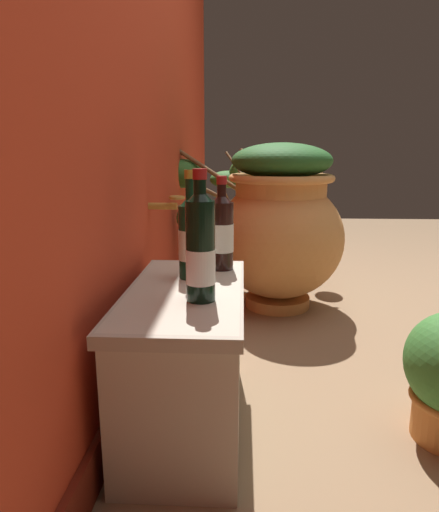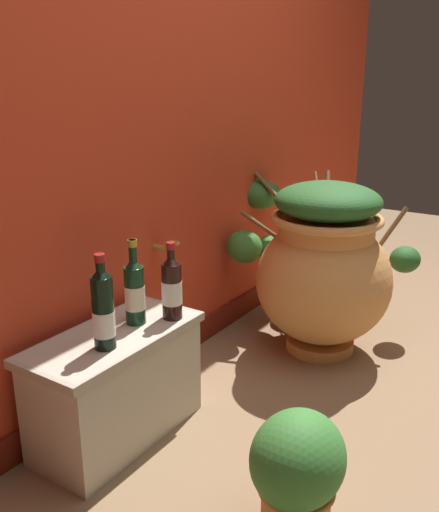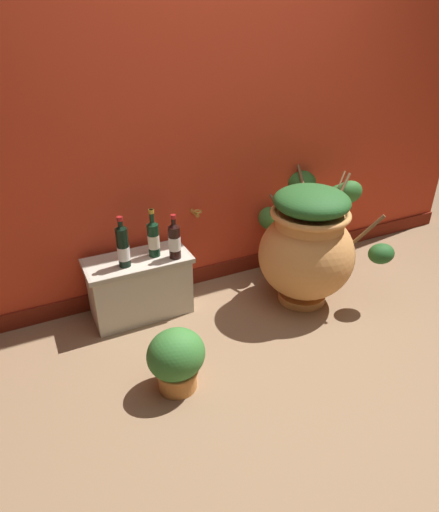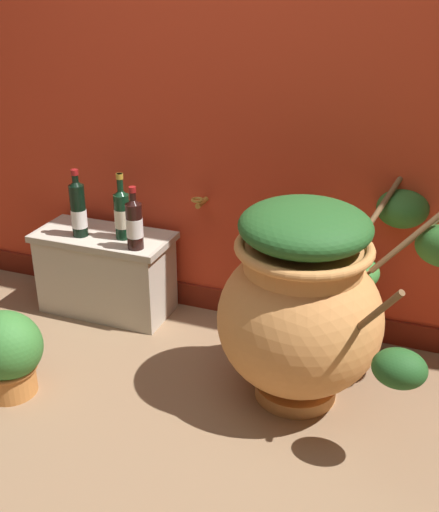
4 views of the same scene
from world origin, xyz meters
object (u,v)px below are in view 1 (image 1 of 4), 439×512
wine_bottle_left (222,230)px  wine_bottle_right (200,246)px  wine_bottle_middle (191,235)px  terracotta_urn (274,222)px

wine_bottle_left → wine_bottle_right: size_ratio=0.90×
wine_bottle_left → wine_bottle_middle: wine_bottle_middle is taller
wine_bottle_right → terracotta_urn: bearing=-12.5°
wine_bottle_right → wine_bottle_middle: bearing=12.9°
terracotta_urn → wine_bottle_right: size_ratio=3.02×
terracotta_urn → wine_bottle_right: bearing=167.5°
terracotta_urn → wine_bottle_right: 1.15m
wine_bottle_middle → wine_bottle_left: bearing=-37.8°
wine_bottle_middle → wine_bottle_right: size_ratio=0.97×
terracotta_urn → wine_bottle_left: bearing=165.5°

